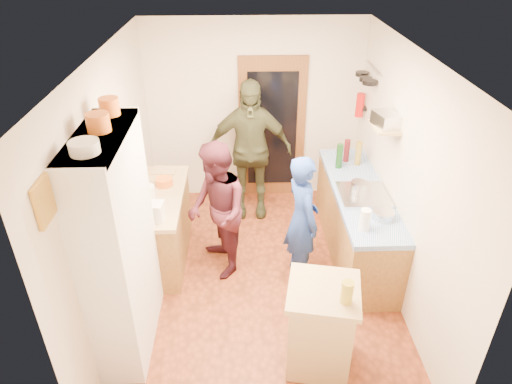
{
  "coord_description": "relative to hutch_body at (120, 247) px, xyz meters",
  "views": [
    {
      "loc": [
        -0.19,
        -4.11,
        3.61
      ],
      "look_at": [
        -0.04,
        0.15,
        1.09
      ],
      "focal_mm": 32.0,
      "sensor_mm": 36.0,
      "label": 1
    }
  ],
  "objects": [
    {
      "name": "floor",
      "position": [
        1.3,
        0.8,
        -1.11
      ],
      "size": [
        3.0,
        4.0,
        0.02
      ],
      "primitive_type": "cube",
      "color": "brown",
      "rests_on": "ground"
    },
    {
      "name": "ceiling",
      "position": [
        1.3,
        0.8,
        1.51
      ],
      "size": [
        3.0,
        4.0,
        0.02
      ],
      "primitive_type": "cube",
      "color": "silver",
      "rests_on": "ground"
    },
    {
      "name": "wall_back",
      "position": [
        1.3,
        2.81,
        0.2
      ],
      "size": [
        3.0,
        0.02,
        2.6
      ],
      "primitive_type": "cube",
      "color": "beige",
      "rests_on": "ground"
    },
    {
      "name": "wall_front",
      "position": [
        1.3,
        -1.21,
        0.2
      ],
      "size": [
        3.0,
        0.02,
        2.6
      ],
      "primitive_type": "cube",
      "color": "beige",
      "rests_on": "ground"
    },
    {
      "name": "wall_left",
      "position": [
        -0.21,
        0.8,
        0.2
      ],
      "size": [
        0.02,
        4.0,
        2.6
      ],
      "primitive_type": "cube",
      "color": "beige",
      "rests_on": "ground"
    },
    {
      "name": "wall_right",
      "position": [
        2.81,
        0.8,
        0.2
      ],
      "size": [
        0.02,
        4.0,
        2.6
      ],
      "primitive_type": "cube",
      "color": "beige",
      "rests_on": "ground"
    },
    {
      "name": "door_frame",
      "position": [
        1.55,
        2.77,
        -0.05
      ],
      "size": [
        0.95,
        0.06,
        2.1
      ],
      "primitive_type": "cube",
      "color": "brown",
      "rests_on": "ground"
    },
    {
      "name": "door_glass",
      "position": [
        1.55,
        2.74,
        -0.05
      ],
      "size": [
        0.7,
        0.02,
        1.7
      ],
      "primitive_type": "cube",
      "color": "black",
      "rests_on": "door_frame"
    },
    {
      "name": "hutch_body",
      "position": [
        0.0,
        0.0,
        0.0
      ],
      "size": [
        0.4,
        1.2,
        2.2
      ],
      "primitive_type": "cube",
      "color": "white",
      "rests_on": "ground"
    },
    {
      "name": "hutch_top_shelf",
      "position": [
        0.0,
        0.0,
        1.08
      ],
      "size": [
        0.4,
        1.14,
        0.04
      ],
      "primitive_type": "cube",
      "color": "white",
      "rests_on": "hutch_body"
    },
    {
      "name": "plate_stack",
      "position": [
        0.0,
        -0.34,
        1.15
      ],
      "size": [
        0.22,
        0.22,
        0.09
      ],
      "primitive_type": "cylinder",
      "color": "white",
      "rests_on": "hutch_top_shelf"
    },
    {
      "name": "orange_pot_a",
      "position": [
        0.0,
        0.05,
        1.17
      ],
      "size": [
        0.18,
        0.18,
        0.15
      ],
      "primitive_type": "cylinder",
      "color": "orange",
      "rests_on": "hutch_top_shelf"
    },
    {
      "name": "orange_pot_b",
      "position": [
        0.0,
        0.4,
        1.18
      ],
      "size": [
        0.17,
        0.17,
        0.15
      ],
      "primitive_type": "cylinder",
      "color": "orange",
      "rests_on": "hutch_top_shelf"
    },
    {
      "name": "left_counter_base",
      "position": [
        0.1,
        1.25,
        -0.68
      ],
      "size": [
        0.6,
        1.4,
        0.85
      ],
      "primitive_type": "cube",
      "color": "olive",
      "rests_on": "ground"
    },
    {
      "name": "left_counter_top",
      "position": [
        0.1,
        1.25,
        -0.23
      ],
      "size": [
        0.64,
        1.44,
        0.05
      ],
      "primitive_type": "cube",
      "color": "tan",
      "rests_on": "left_counter_base"
    },
    {
      "name": "toaster",
      "position": [
        0.15,
        0.74,
        -0.1
      ],
      "size": [
        0.28,
        0.2,
        0.2
      ],
      "primitive_type": "cube",
      "rotation": [
        0.0,
        0.0,
        -0.09
      ],
      "color": "white",
      "rests_on": "left_counter_top"
    },
    {
      "name": "kettle",
      "position": [
        0.05,
        1.17,
        -0.12
      ],
      "size": [
        0.17,
        0.17,
        0.16
      ],
      "primitive_type": "cylinder",
      "rotation": [
        0.0,
        0.0,
        -0.21
      ],
      "color": "white",
      "rests_on": "left_counter_top"
    },
    {
      "name": "orange_bowl",
      "position": [
        0.18,
        1.47,
        -0.15
      ],
      "size": [
        0.21,
        0.21,
        0.09
      ],
      "primitive_type": "cylinder",
      "rotation": [
        0.0,
        0.0,
        -0.01
      ],
      "color": "orange",
      "rests_on": "left_counter_top"
    },
    {
      "name": "chopping_board",
      "position": [
        0.12,
        1.82,
        -0.19
      ],
      "size": [
        0.32,
        0.25,
        0.02
      ],
      "primitive_type": "cube",
      "rotation": [
        0.0,
        0.0,
        -0.1
      ],
      "color": "tan",
      "rests_on": "left_counter_top"
    },
    {
      "name": "right_counter_base",
      "position": [
        2.5,
        1.3,
        -0.68
      ],
      "size": [
        0.6,
        2.2,
        0.84
      ],
      "primitive_type": "cube",
      "color": "olive",
      "rests_on": "ground"
    },
    {
      "name": "right_counter_top",
      "position": [
        2.5,
        1.3,
        -0.23
      ],
      "size": [
        0.62,
        2.22,
        0.06
      ],
      "primitive_type": "cube",
      "color": "#1751B2",
      "rests_on": "right_counter_base"
    },
    {
      "name": "hob",
      "position": [
        2.5,
        1.13,
        -0.18
      ],
      "size": [
        0.55,
        0.58,
        0.04
      ],
      "primitive_type": "cube",
      "color": "silver",
      "rests_on": "right_counter_top"
    },
    {
      "name": "pot_on_hob",
      "position": [
        2.45,
        1.19,
        -0.1
      ],
      "size": [
        0.18,
        0.18,
        0.12
      ],
      "primitive_type": "cylinder",
      "color": "silver",
      "rests_on": "hob"
    },
    {
      "name": "bottle_a",
      "position": [
        2.35,
        1.85,
        -0.04
      ],
      "size": [
        0.1,
        0.1,
        0.32
      ],
      "primitive_type": "cylinder",
      "rotation": [
        0.0,
        0.0,
        0.34
      ],
      "color": "#143F14",
      "rests_on": "right_counter_top"
    },
    {
      "name": "bottle_b",
      "position": [
        2.48,
        2.03,
        -0.05
      ],
      "size": [
        0.08,
        0.08,
        0.3
      ],
      "primitive_type": "cylinder",
      "rotation": [
        0.0,
        0.0,
        0.02
      ],
      "color": "#591419",
      "rests_on": "right_counter_top"
    },
    {
      "name": "bottle_c",
      "position": [
        2.61,
        1.93,
        -0.04
      ],
      "size": [
        0.09,
        0.09,
        0.31
      ],
      "primitive_type": "cylinder",
      "rotation": [
        0.0,
        0.0,
        -0.13
      ],
      "color": "olive",
      "rests_on": "right_counter_top"
    },
    {
      "name": "paper_towel",
      "position": [
        2.35,
        0.49,
        -0.08
      ],
      "size": [
        0.12,
        0.12,
        0.23
      ],
      "primitive_type": "cylinder",
      "rotation": [
        0.0,
        0.0,
        -0.12
      ],
      "color": "white",
      "rests_on": "right_counter_top"
    },
    {
      "name": "mixing_bowl",
      "position": [
        2.6,
        0.67,
        -0.15
      ],
      "size": [
        0.26,
        0.26,
        0.09
      ],
      "primitive_type": "cylinder",
      "rotation": [
        0.0,
        0.0,
        -0.09
      ],
      "color": "silver",
      "rests_on": "right_counter_top"
    },
    {
      "name": "island_base",
      "position": [
        1.8,
        -0.4,
        -0.67
      ],
      "size": [
        0.65,
        0.65,
        0.86
      ],
      "primitive_type": "cube",
      "rotation": [
        0.0,
        0.0,
        -0.19
      ],
      "color": "tan",
      "rests_on": "ground"
    },
    {
      "name": "island_top",
      "position": [
        1.8,
        -0.4,
        -0.22
      ],
      "size": [
        0.73,
        0.73,
        0.05
      ],
      "primitive_type": "cube",
      "rotation": [
        0.0,
        0.0,
        -0.19
      ],
      "color": "tan",
      "rests_on": "island_base"
    },
    {
      "name": "cutting_board",
      "position": [
        1.76,
        -0.34,
        -0.21
      ],
      "size": [
        0.4,
        0.34,
        0.02
      ],
      "primitive_type": "cube",
      "rotation": [
        0.0,
        0.0,
        -0.19
      ],
      "color": "white",
      "rests_on": "island_top"
    },
    {
      "name": "oil_jar",
      "position": [
        1.95,
        -0.55,
        -0.09
      ],
      "size": [
        0.12,
        0.12,
        0.2
      ],
      "primitive_type": "cylinder",
      "rotation": [
        0.0,
        0.0,
        -0.19
      ],
      "color": "#AD9E2D",
      "rests_on": "island_top"
    },
    {
      "name": "pan_rail",
      "position": [
        2.76,
        2.33,
        0.95
      ],
      "size": [
        0.02,
        0.65,
        0.02
      ],
      "primitive_type": "cylinder",
      "rotation": [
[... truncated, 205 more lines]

